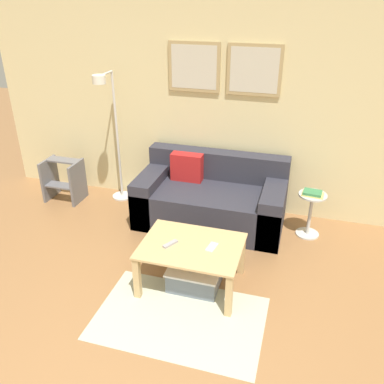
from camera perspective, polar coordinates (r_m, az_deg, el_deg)
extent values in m
cube|color=beige|center=(4.68, 3.93, 12.42)|extent=(5.60, 0.06, 2.55)
cube|color=tan|center=(4.63, 0.30, 17.15)|extent=(0.58, 0.02, 0.53)
cube|color=beige|center=(4.62, 0.26, 17.13)|extent=(0.51, 0.01, 0.46)
cube|color=tan|center=(4.49, 8.74, 16.55)|extent=(0.58, 0.02, 0.53)
cube|color=beige|center=(4.48, 8.72, 16.53)|extent=(0.51, 0.01, 0.46)
cube|color=#B2B79E|center=(3.51, -1.76, -17.23)|extent=(1.38, 0.89, 0.01)
cube|color=#2D2D38|center=(4.62, 2.63, -1.95)|extent=(1.63, 0.85, 0.43)
cube|color=#2D2D38|center=(4.73, 3.68, 3.86)|extent=(1.63, 0.20, 0.32)
cube|color=#2D2D38|center=(4.78, -5.47, -0.18)|extent=(0.24, 0.85, 0.55)
cube|color=#2D2D38|center=(4.50, 11.28, -2.46)|extent=(0.24, 0.85, 0.55)
cube|color=red|center=(4.66, -0.72, 3.52)|extent=(0.36, 0.14, 0.32)
cube|color=tan|center=(3.58, -0.07, -7.60)|extent=(0.88, 0.66, 0.02)
cube|color=tan|center=(3.60, -7.71, -11.83)|extent=(0.06, 0.06, 0.41)
cube|color=tan|center=(3.41, 5.21, -14.29)|extent=(0.06, 0.06, 0.41)
cube|color=tan|center=(4.03, -4.43, -6.91)|extent=(0.06, 0.06, 0.41)
cube|color=tan|center=(3.86, 6.99, -8.76)|extent=(0.06, 0.06, 0.41)
cube|color=slate|center=(3.75, 0.39, -11.91)|extent=(0.44, 0.35, 0.18)
cube|color=silver|center=(3.69, 0.39, -10.67)|extent=(0.47, 0.37, 0.02)
cylinder|color=silver|center=(5.35, -9.73, -0.55)|extent=(0.25, 0.25, 0.02)
cylinder|color=silver|center=(5.03, -10.43, 7.50)|extent=(0.03, 0.03, 1.57)
cylinder|color=silver|center=(4.70, -12.07, 15.93)|extent=(0.02, 0.30, 0.02)
cylinder|color=white|center=(4.58, -12.93, 15.17)|extent=(0.14, 0.14, 0.09)
cylinder|color=silver|center=(4.67, 15.85, -5.63)|extent=(0.25, 0.25, 0.01)
cylinder|color=silver|center=(4.55, 16.22, -3.09)|extent=(0.04, 0.04, 0.46)
cylinder|color=silver|center=(4.44, 16.61, -0.41)|extent=(0.29, 0.29, 0.02)
cube|color=#D8C666|center=(4.42, 16.61, -0.31)|extent=(0.23, 0.17, 0.01)
cube|color=#387F4C|center=(4.41, 16.57, -0.07)|extent=(0.20, 0.16, 0.03)
cube|color=#99999E|center=(3.57, -3.06, -7.28)|extent=(0.11, 0.15, 0.02)
cube|color=silver|center=(3.54, 2.81, -7.70)|extent=(0.09, 0.15, 0.01)
cube|color=slate|center=(5.46, -19.35, 1.79)|extent=(0.03, 0.35, 0.52)
cube|color=slate|center=(5.25, -15.69, 1.30)|extent=(0.03, 0.35, 0.52)
cube|color=slate|center=(5.33, -17.84, 0.87)|extent=(0.38, 0.16, 0.02)
cube|color=slate|center=(5.30, -17.58, 4.27)|extent=(0.38, 0.16, 0.02)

